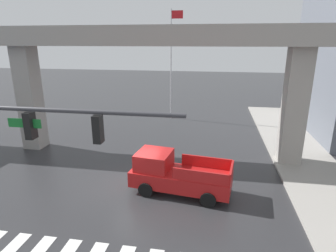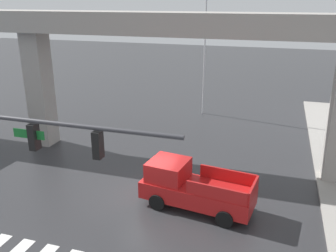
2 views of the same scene
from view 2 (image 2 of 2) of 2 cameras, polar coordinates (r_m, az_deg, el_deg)
name	(u,v)px [view 2 (image 2 of 2)]	position (r m, az deg, el deg)	size (l,w,h in m)	color
ground_plane	(147,196)	(18.05, -3.26, -10.93)	(120.00, 120.00, 0.00)	#2D2D30
elevated_overpass	(174,35)	(19.93, 0.97, 14.11)	(51.20, 2.44, 8.46)	#9E9991
pickup_truck	(191,187)	(16.78, 3.68, -9.59)	(5.31, 2.59, 2.08)	red
flagpole	(206,41)	(29.34, 6.04, 13.23)	(1.16, 0.12, 10.37)	silver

